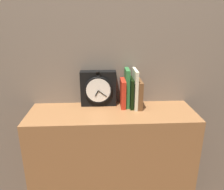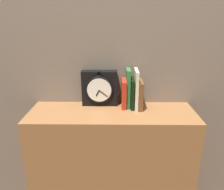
{
  "view_description": "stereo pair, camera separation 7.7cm",
  "coord_description": "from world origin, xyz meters",
  "px_view_note": "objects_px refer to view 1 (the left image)",
  "views": [
    {
      "loc": [
        -0.06,
        -1.18,
        1.33
      ],
      "look_at": [
        0.0,
        0.0,
        0.92
      ],
      "focal_mm": 35.0,
      "sensor_mm": 36.0,
      "label": 1
    },
    {
      "loc": [
        0.01,
        -1.18,
        1.33
      ],
      "look_at": [
        0.0,
        0.0,
        0.92
      ],
      "focal_mm": 35.0,
      "sensor_mm": 36.0,
      "label": 2
    }
  ],
  "objects_px": {
    "clock": "(98,89)",
    "book_slot0_red": "(123,93)",
    "book_slot2_black": "(131,93)",
    "book_slot1_green": "(127,88)",
    "book_slot3_cream": "(135,89)",
    "book_slot4_brown": "(139,94)"
  },
  "relations": [
    {
      "from": "clock",
      "to": "book_slot0_red",
      "type": "relative_size",
      "value": 1.33
    },
    {
      "from": "book_slot0_red",
      "to": "book_slot2_black",
      "type": "distance_m",
      "value": 0.05
    },
    {
      "from": "book_slot1_green",
      "to": "book_slot2_black",
      "type": "height_order",
      "value": "book_slot1_green"
    },
    {
      "from": "book_slot3_cream",
      "to": "book_slot4_brown",
      "type": "distance_m",
      "value": 0.04
    },
    {
      "from": "book_slot0_red",
      "to": "book_slot4_brown",
      "type": "height_order",
      "value": "same"
    },
    {
      "from": "book_slot0_red",
      "to": "book_slot4_brown",
      "type": "relative_size",
      "value": 1.01
    },
    {
      "from": "clock",
      "to": "book_slot0_red",
      "type": "bearing_deg",
      "value": -9.91
    },
    {
      "from": "book_slot0_red",
      "to": "book_slot3_cream",
      "type": "bearing_deg",
      "value": -9.38
    },
    {
      "from": "book_slot3_cream",
      "to": "book_slot4_brown",
      "type": "relative_size",
      "value": 1.38
    },
    {
      "from": "book_slot1_green",
      "to": "book_slot4_brown",
      "type": "xyz_separation_m",
      "value": [
        0.07,
        -0.02,
        -0.03
      ]
    },
    {
      "from": "book_slot3_cream",
      "to": "book_slot4_brown",
      "type": "height_order",
      "value": "book_slot3_cream"
    },
    {
      "from": "book_slot3_cream",
      "to": "book_slot4_brown",
      "type": "xyz_separation_m",
      "value": [
        0.02,
        0.0,
        -0.03
      ]
    },
    {
      "from": "clock",
      "to": "book_slot1_green",
      "type": "bearing_deg",
      "value": -6.44
    },
    {
      "from": "book_slot1_green",
      "to": "book_slot4_brown",
      "type": "relative_size",
      "value": 1.39
    },
    {
      "from": "book_slot1_green",
      "to": "book_slot4_brown",
      "type": "height_order",
      "value": "book_slot1_green"
    },
    {
      "from": "book_slot1_green",
      "to": "book_slot3_cream",
      "type": "xyz_separation_m",
      "value": [
        0.05,
        -0.02,
        -0.0
      ]
    },
    {
      "from": "book_slot4_brown",
      "to": "book_slot2_black",
      "type": "bearing_deg",
      "value": 171.07
    },
    {
      "from": "book_slot0_red",
      "to": "book_slot3_cream",
      "type": "distance_m",
      "value": 0.08
    },
    {
      "from": "book_slot0_red",
      "to": "book_slot2_black",
      "type": "relative_size",
      "value": 0.95
    },
    {
      "from": "book_slot2_black",
      "to": "book_slot4_brown",
      "type": "distance_m",
      "value": 0.05
    },
    {
      "from": "clock",
      "to": "book_slot4_brown",
      "type": "relative_size",
      "value": 1.34
    },
    {
      "from": "book_slot0_red",
      "to": "book_slot1_green",
      "type": "xyz_separation_m",
      "value": [
        0.03,
        0.01,
        0.03
      ]
    }
  ]
}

